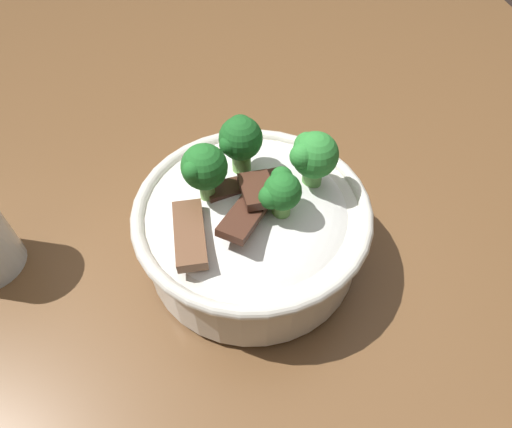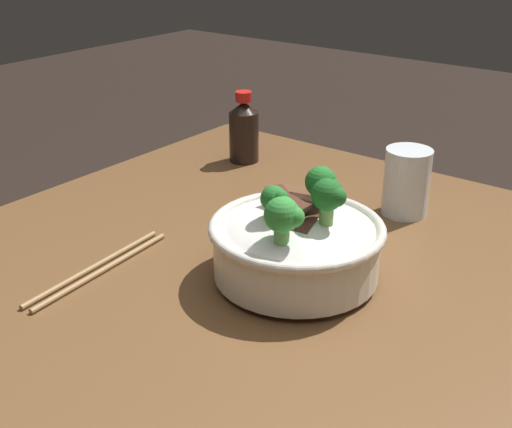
{
  "view_description": "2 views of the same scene",
  "coord_description": "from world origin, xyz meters",
  "views": [
    {
      "loc": [
        -0.41,
        0.07,
        1.15
      ],
      "look_at": [
        -0.14,
        0.04,
        0.82
      ],
      "focal_mm": 30.06,
      "sensor_mm": 36.0,
      "label": 1
    },
    {
      "loc": [
        0.23,
        -0.55,
        1.2
      ],
      "look_at": [
        -0.21,
        0.02,
        0.87
      ],
      "focal_mm": 45.52,
      "sensor_mm": 36.0,
      "label": 2
    }
  ],
  "objects": [
    {
      "name": "rice_bowl",
      "position": [
        -0.16,
        0.04,
        0.84
      ],
      "size": [
        0.22,
        0.22,
        0.14
      ],
      "color": "silver",
      "rests_on": "dining_table"
    },
    {
      "name": "soy_sauce_bottle",
      "position": [
        -0.48,
        0.34,
        0.84
      ],
      "size": [
        0.05,
        0.05,
        0.13
      ],
      "color": "black",
      "rests_on": "dining_table"
    },
    {
      "name": "dining_table",
      "position": [
        0.0,
        0.0,
        0.69
      ],
      "size": [
        1.32,
        1.0,
        0.78
      ],
      "color": "brown",
      "rests_on": "ground"
    },
    {
      "name": "drinking_glass",
      "position": [
        -0.14,
        0.31,
        0.83
      ],
      "size": [
        0.07,
        0.07,
        0.1
      ],
      "color": "white",
      "rests_on": "dining_table"
    },
    {
      "name": "chopsticks_pair",
      "position": [
        -0.38,
        -0.09,
        0.79
      ],
      "size": [
        0.04,
        0.23,
        0.01
      ],
      "color": "#9E7A4C",
      "rests_on": "dining_table"
    }
  ]
}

